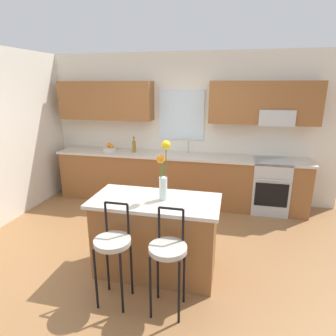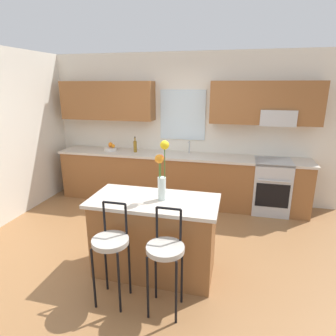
% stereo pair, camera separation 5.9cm
% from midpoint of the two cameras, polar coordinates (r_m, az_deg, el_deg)
% --- Properties ---
extents(ground_plane, '(14.00, 14.00, 0.00)m').
position_cam_midpoint_polar(ground_plane, '(4.01, -3.30, -16.02)').
color(ground_plane, olive).
extents(back_wall_assembly, '(5.60, 0.50, 2.70)m').
position_cam_midpoint_polar(back_wall_assembly, '(5.35, 2.69, 9.57)').
color(back_wall_assembly, silver).
rests_on(back_wall_assembly, ground).
extents(counter_run, '(4.56, 0.64, 0.92)m').
position_cam_midpoint_polar(counter_run, '(5.31, 1.68, -2.07)').
color(counter_run, brown).
rests_on(counter_run, ground).
extents(sink_faucet, '(0.02, 0.13, 0.23)m').
position_cam_midpoint_polar(sink_faucet, '(5.26, 3.72, 4.46)').
color(sink_faucet, '#B7BABC').
rests_on(sink_faucet, counter_run).
extents(oven_range, '(0.60, 0.64, 0.92)m').
position_cam_midpoint_polar(oven_range, '(5.24, 19.31, -3.34)').
color(oven_range, '#B7BABC').
rests_on(oven_range, ground).
extents(kitchen_island, '(1.43, 0.70, 0.92)m').
position_cam_midpoint_polar(kitchen_island, '(3.39, -3.00, -13.37)').
color(kitchen_island, brown).
rests_on(kitchen_island, ground).
extents(bar_stool_near, '(0.36, 0.36, 1.04)m').
position_cam_midpoint_polar(bar_stool_near, '(2.94, -11.51, -14.98)').
color(bar_stool_near, black).
rests_on(bar_stool_near, ground).
extents(bar_stool_middle, '(0.36, 0.36, 1.04)m').
position_cam_midpoint_polar(bar_stool_middle, '(2.78, -0.64, -16.59)').
color(bar_stool_middle, black).
rests_on(bar_stool_middle, ground).
extents(flower_vase, '(0.14, 0.13, 0.66)m').
position_cam_midpoint_polar(flower_vase, '(3.06, -1.54, -0.57)').
color(flower_vase, silver).
rests_on(flower_vase, kitchen_island).
extents(fruit_bowl_oranges, '(0.24, 0.24, 0.16)m').
position_cam_midpoint_polar(fruit_bowl_oranges, '(5.58, -11.89, 3.87)').
color(fruit_bowl_oranges, silver).
rests_on(fruit_bowl_oranges, counter_run).
extents(bottle_olive_oil, '(0.06, 0.06, 0.29)m').
position_cam_midpoint_polar(bottle_olive_oil, '(5.38, -7.12, 4.34)').
color(bottle_olive_oil, olive).
rests_on(bottle_olive_oil, counter_run).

